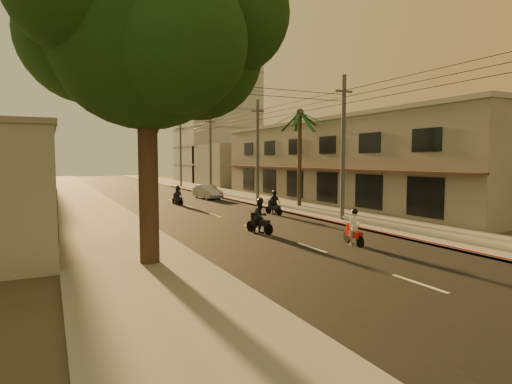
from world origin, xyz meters
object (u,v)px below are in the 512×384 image
palm_tree (300,118)px  parked_car (207,192)px  scooter_red (354,229)px  scooter_mid_a (260,217)px  scooter_far_a (178,196)px  broadleaf_tree (156,29)px  scooter_mid_b (274,204)px

palm_tree → parked_car: palm_tree is taller
scooter_red → scooter_mid_a: (-2.40, 4.60, 0.12)m
scooter_mid_a → scooter_far_a: scooter_mid_a is taller
broadleaf_tree → parked_car: (10.31, 23.88, -7.79)m
scooter_red → scooter_mid_a: size_ratio=0.90×
scooter_red → scooter_mid_b: size_ratio=0.96×
broadleaf_tree → scooter_mid_b: bearing=44.9°
broadleaf_tree → palm_tree: 20.18m
broadleaf_tree → scooter_mid_a: bearing=33.3°
scooter_mid_b → parked_car: bearing=81.6°
scooter_mid_b → parked_car: scooter_mid_b is taller
scooter_red → parked_car: bearing=95.5°
scooter_mid_a → parked_car: size_ratio=0.44×
palm_tree → scooter_far_a: 12.08m
scooter_mid_a → scooter_mid_b: bearing=38.8°
scooter_red → scooter_mid_a: bearing=127.1°
parked_car → scooter_far_a: bearing=-140.6°
scooter_mid_b → scooter_far_a: scooter_mid_b is taller
broadleaf_tree → scooter_mid_a: broadleaf_tree is taller
scooter_red → scooter_mid_b: (1.81, 10.88, 0.05)m
scooter_red → palm_tree: bearing=76.8°
scooter_mid_b → palm_tree: bearing=30.8°
scooter_mid_a → scooter_red: bearing=-79.7°
broadleaf_tree → scooter_red: bearing=-3.3°
palm_tree → scooter_red: 16.82m
palm_tree → scooter_mid_a: (-8.39, -9.76, -6.29)m
palm_tree → parked_car: bearing=113.2°
scooter_far_a → scooter_mid_b: bearing=-80.2°
scooter_far_a → broadleaf_tree: bearing=-122.2°
palm_tree → parked_car: 12.68m
scooter_mid_b → scooter_far_a: bearing=105.6°
scooter_mid_b → scooter_far_a: 10.24m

